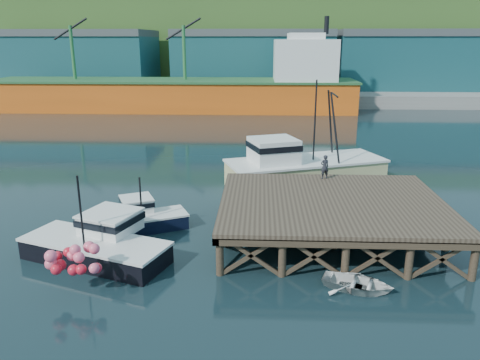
# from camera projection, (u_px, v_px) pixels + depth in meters

# --- Properties ---
(ground) EXTENTS (300.00, 300.00, 0.00)m
(ground) POSITION_uv_depth(u_px,v_px,m) (231.00, 234.00, 26.09)
(ground) COLOR black
(ground) RESTS_ON ground
(wharf) EXTENTS (12.00, 10.00, 2.62)m
(wharf) POSITION_uv_depth(u_px,v_px,m) (332.00, 204.00, 25.12)
(wharf) COLOR brown
(wharf) RESTS_ON ground
(far_quay) EXTENTS (160.00, 40.00, 2.00)m
(far_quay) POSITION_uv_depth(u_px,v_px,m) (253.00, 89.00, 92.79)
(far_quay) COLOR gray
(far_quay) RESTS_ON ground
(warehouse_left) EXTENTS (32.00, 16.00, 9.00)m
(warehouse_left) POSITION_uv_depth(u_px,v_px,m) (67.00, 62.00, 87.92)
(warehouse_left) COLOR #194753
(warehouse_left) RESTS_ON far_quay
(warehouse_mid) EXTENTS (28.00, 16.00, 9.00)m
(warehouse_mid) POSITION_uv_depth(u_px,v_px,m) (253.00, 62.00, 86.43)
(warehouse_mid) COLOR #194753
(warehouse_mid) RESTS_ON far_quay
(warehouse_right) EXTENTS (30.00, 16.00, 9.00)m
(warehouse_right) POSITION_uv_depth(u_px,v_px,m) (417.00, 62.00, 85.15)
(warehouse_right) COLOR #194753
(warehouse_right) RESTS_ON far_quay
(cargo_ship) EXTENTS (55.50, 10.00, 13.75)m
(cargo_ship) POSITION_uv_depth(u_px,v_px,m) (195.00, 88.00, 71.44)
(cargo_ship) COLOR orange
(cargo_ship) RESTS_ON ground
(hillside) EXTENTS (220.00, 50.00, 22.00)m
(hillside) POSITION_uv_depth(u_px,v_px,m) (255.00, 38.00, 118.63)
(hillside) COLOR #2D511E
(hillside) RESTS_ON ground
(boat_navy) EXTENTS (5.55, 3.99, 3.28)m
(boat_navy) POSITION_uv_depth(u_px,v_px,m) (140.00, 218.00, 26.71)
(boat_navy) COLOR black
(boat_navy) RESTS_ON ground
(boat_black) EXTENTS (7.83, 6.50, 4.55)m
(boat_black) POSITION_uv_depth(u_px,v_px,m) (99.00, 242.00, 23.03)
(boat_black) COLOR black
(boat_black) RESTS_ON ground
(trawler) EXTENTS (12.30, 7.88, 7.76)m
(trawler) POSITION_uv_depth(u_px,v_px,m) (302.00, 165.00, 34.42)
(trawler) COLOR beige
(trawler) RESTS_ON ground
(dinghy) EXTENTS (3.60, 3.09, 0.63)m
(dinghy) POSITION_uv_depth(u_px,v_px,m) (358.00, 283.00, 20.20)
(dinghy) COLOR silver
(dinghy) RESTS_ON ground
(dockworker) EXTENTS (0.64, 0.52, 1.51)m
(dockworker) POSITION_uv_depth(u_px,v_px,m) (325.00, 167.00, 28.90)
(dockworker) COLOR #202129
(dockworker) RESTS_ON wharf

